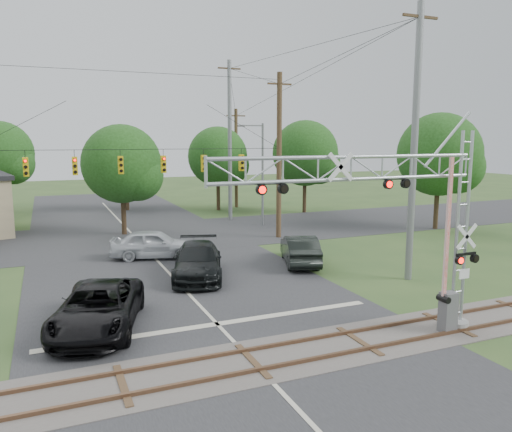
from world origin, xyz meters
name	(u,v)px	position (x,y,z in m)	size (l,w,h in m)	color
ground	(280,392)	(0.00, 0.00, 0.00)	(160.00, 160.00, 0.00)	#2F4922
road_main	(186,291)	(0.00, 10.00, 0.01)	(14.00, 90.00, 0.02)	#2A2A2D
road_cross	(135,237)	(0.00, 24.00, 0.01)	(90.00, 12.00, 0.02)	#2A2A2D
railroad_track	(253,361)	(0.00, 2.00, 0.03)	(90.00, 3.20, 0.17)	#4D4642
crossing_gantry	(396,215)	(5.07, 1.64, 4.45)	(10.12, 0.93, 7.26)	gray
traffic_signal_span	(157,159)	(0.91, 20.00, 5.69)	(19.34, 0.36, 11.50)	gray
pickup_black	(98,308)	(-4.18, 6.73, 0.83)	(2.77, 6.01, 1.67)	black
car_dark	(198,261)	(1.20, 12.15, 0.85)	(2.39, 5.88, 1.71)	black
sedan_silver	(154,244)	(0.00, 17.15, 0.85)	(2.01, 5.00, 1.70)	silver
suv_dark	(300,250)	(7.28, 12.58, 0.82)	(1.73, 4.97, 1.64)	black
streetlight	(261,169)	(10.32, 25.09, 4.59)	(2.19, 0.23, 8.21)	gray
utility_poles	(169,152)	(2.11, 21.64, 6.12)	(26.22, 28.85, 13.51)	#463120
treeline	(123,158)	(0.55, 32.31, 5.40)	(54.22, 29.47, 8.99)	#3A2A1A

